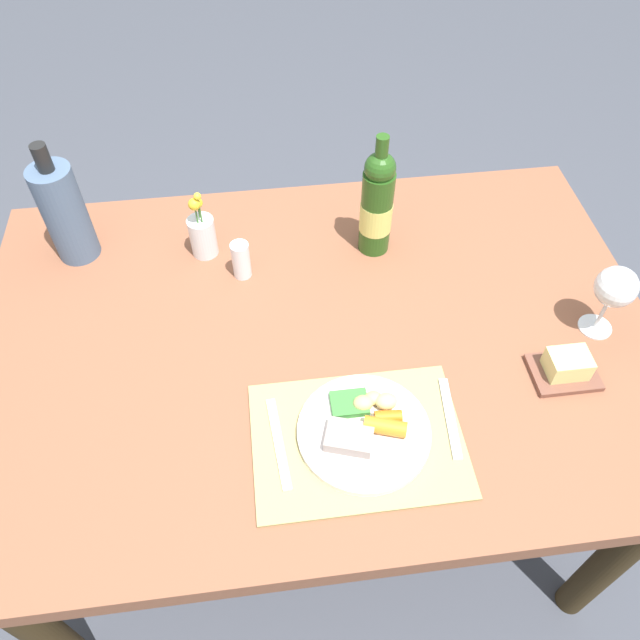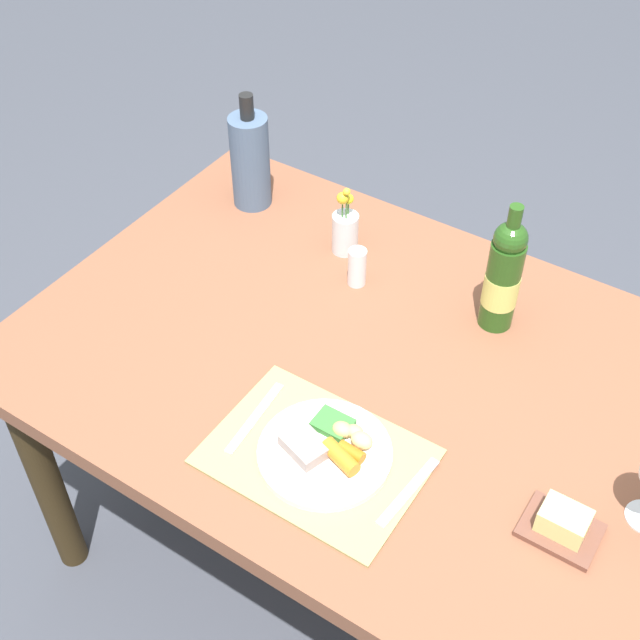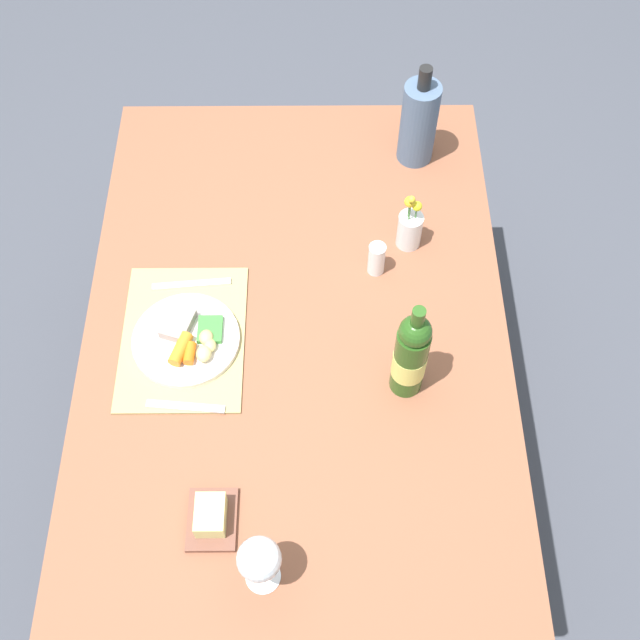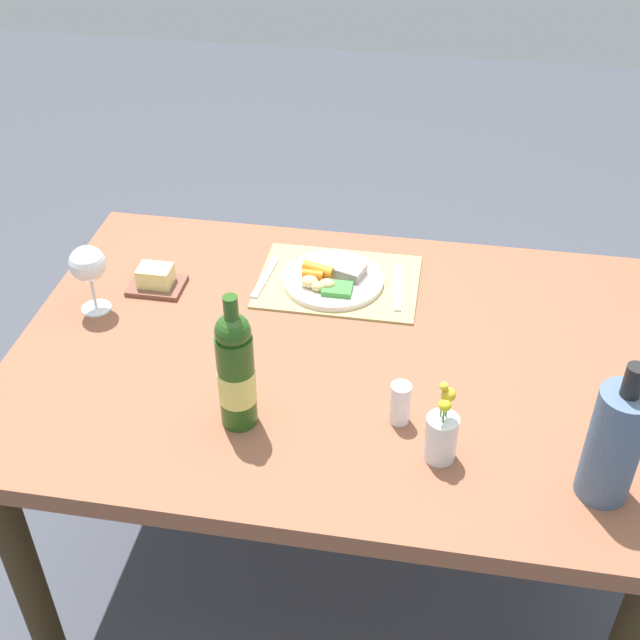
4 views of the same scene
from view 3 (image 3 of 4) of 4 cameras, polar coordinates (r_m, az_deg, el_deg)
ground_plane at (r=2.53m, az=-1.30°, el=-9.11°), size 8.00×8.00×0.00m
dining_table at (r=1.94m, az=-1.68°, el=-1.55°), size 1.44×0.99×0.75m
placemat at (r=1.86m, az=-9.78°, el=-1.22°), size 0.39×0.28×0.01m
dinner_plate at (r=1.84m, az=-9.49°, el=-1.34°), size 0.25×0.25×0.04m
fork at (r=1.93m, az=-9.20°, el=2.57°), size 0.03×0.19×0.00m
knife at (r=1.77m, az=-9.63°, el=-6.14°), size 0.03×0.17×0.00m
flower_vase at (r=1.96m, az=6.47°, el=6.61°), size 0.06×0.06×0.18m
cooler_bottle at (r=2.11m, az=7.10°, el=13.92°), size 0.09×0.09×0.30m
wine_glass at (r=1.52m, az=-4.39°, el=-16.79°), size 0.08×0.08×0.17m
butter_dish at (r=1.65m, az=-7.82°, el=-13.83°), size 0.13×0.10×0.06m
salt_shaker at (r=1.91m, az=4.08°, el=4.41°), size 0.04×0.04×0.09m
wine_bottle at (r=1.68m, az=6.53°, el=-2.54°), size 0.07×0.07×0.30m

